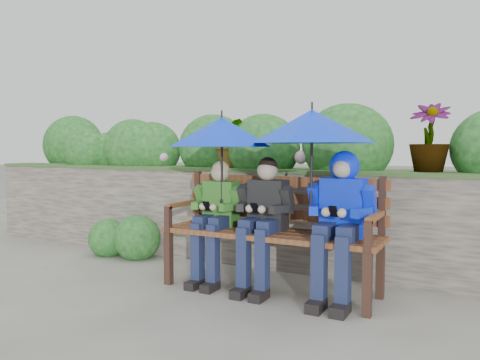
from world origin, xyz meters
The scene contains 8 objects.
ground centered at (0.00, 0.00, 0.00)m, with size 60.00×60.00×0.00m, color #67695C.
garden_backdrop centered at (-0.07, 1.59, 0.64)m, with size 8.00×2.88×1.77m.
park_bench centered at (0.38, 0.00, 0.58)m, with size 1.93×0.57×1.02m.
boy_left centered at (-0.15, -0.08, 0.65)m, with size 0.46×0.53×1.13m.
boy_middle centered at (0.33, -0.09, 0.67)m, with size 0.49×0.57×1.17m.
boy_right centered at (1.01, -0.08, 0.74)m, with size 0.53×0.64×1.23m.
umbrella_left centered at (-0.10, -0.07, 1.39)m, with size 0.97×0.97×0.85m.
umbrella_right centered at (0.77, -0.11, 1.42)m, with size 1.03×1.03×0.86m.
Camera 1 is at (2.03, -3.76, 1.25)m, focal length 35.00 mm.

